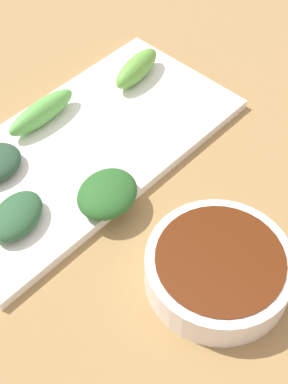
% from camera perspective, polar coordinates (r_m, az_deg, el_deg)
% --- Properties ---
extents(tabletop, '(2.10, 2.10, 0.02)m').
position_cam_1_polar(tabletop, '(0.60, -1.15, -2.96)').
color(tabletop, olive).
rests_on(tabletop, ground).
extents(sauce_bowl, '(0.14, 0.14, 0.04)m').
position_cam_1_polar(sauce_bowl, '(0.54, 7.76, -7.68)').
color(sauce_bowl, white).
rests_on(sauce_bowl, tabletop).
extents(serving_plate, '(0.19, 0.38, 0.01)m').
position_cam_1_polar(serving_plate, '(0.65, -6.36, 4.49)').
color(serving_plate, white).
rests_on(serving_plate, tabletop).
extents(broccoli_stalk_0, '(0.04, 0.09, 0.03)m').
position_cam_1_polar(broccoli_stalk_0, '(0.72, -0.77, 12.58)').
color(broccoli_stalk_0, '#61A53E').
rests_on(broccoli_stalk_0, serving_plate).
extents(broccoli_leafy_1, '(0.06, 0.08, 0.02)m').
position_cam_1_polar(broccoli_leafy_1, '(0.58, -12.98, -2.42)').
color(broccoli_leafy_1, '#285330').
rests_on(broccoli_leafy_1, serving_plate).
extents(broccoli_stalk_3, '(0.03, 0.10, 0.03)m').
position_cam_1_polar(broccoli_stalk_3, '(0.67, -10.48, 8.08)').
color(broccoli_stalk_3, '#5DB14C').
rests_on(broccoli_stalk_3, serving_plate).
extents(broccoli_leafy_5, '(0.07, 0.08, 0.03)m').
position_cam_1_polar(broccoli_leafy_5, '(0.58, -3.79, -0.18)').
color(broccoli_leafy_5, '#255A24').
rests_on(broccoli_leafy_5, serving_plate).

